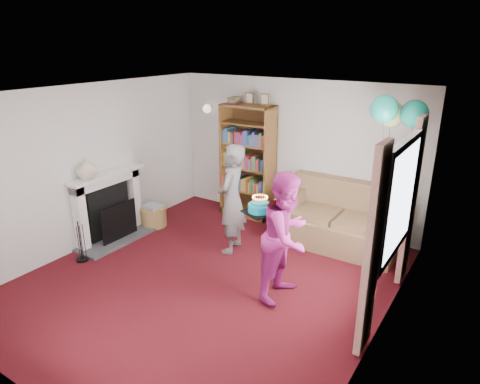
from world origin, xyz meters
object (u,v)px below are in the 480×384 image
Objects in this scene: sofa at (340,222)px; person_striped at (232,199)px; birthday_cake at (260,208)px; person_magenta at (287,236)px; bookcase at (249,163)px.

person_striped is at bearing -138.92° from sofa.
birthday_cake is (-0.47, -1.76, 0.72)m from sofa.
person_magenta is (-0.05, -1.81, 0.46)m from sofa.
person_magenta is (1.83, -2.04, -0.17)m from bookcase.
bookcase reaches higher than person_striped.
sofa is 1.87m from person_magenta.
bookcase is 1.99m from sofa.
bookcase reaches higher than person_magenta.
person_striped is (-1.31, -1.15, 0.48)m from sofa.
sofa is at bearing 75.11° from birthday_cake.
bookcase is at bearing 172.81° from sofa.
bookcase is 2.74m from person_magenta.
person_magenta is 4.58× the size of birthday_cake.
sofa is 1.96m from birthday_cake.
birthday_cake is at bearing 85.25° from person_magenta.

